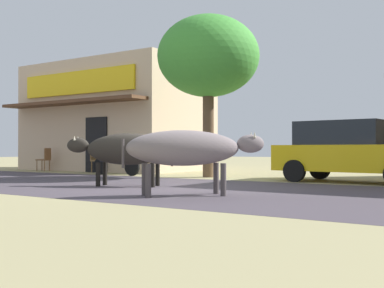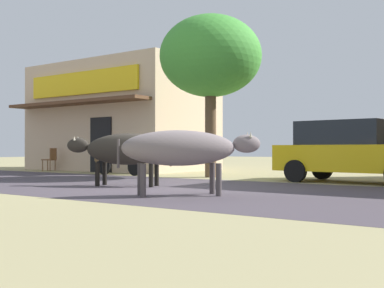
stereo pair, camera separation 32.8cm
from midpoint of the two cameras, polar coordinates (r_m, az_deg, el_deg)
The scene contains 10 objects.
ground at distance 11.41m, azimuth -3.41°, elevation -5.06°, with size 80.00×80.00×0.00m, color tan.
asphalt_road at distance 11.41m, azimuth -3.41°, elevation -5.05°, with size 72.00×6.23×0.00m, color #463D46.
storefront_left_cafe at distance 21.56m, azimuth -9.13°, elevation 3.03°, with size 7.45×5.36×4.47m.
roadside_tree at distance 15.89m, azimuth 1.29°, elevation 9.97°, with size 3.23×3.23×5.12m.
parked_hatchback_car at distance 13.80m, azimuth 17.14°, elevation -0.76°, with size 4.18×2.05×1.64m.
parked_motorcycle at distance 16.96m, azimuth -9.22°, elevation -2.01°, with size 1.98×0.26×1.04m.
cow_near_brown at distance 11.98m, azimuth -8.46°, elevation -0.64°, with size 2.57×1.42×1.26m.
cow_far_dark at distance 9.46m, azimuth -1.57°, elevation -0.53°, with size 2.20×2.35×1.25m.
cafe_chair_near_tree at distance 18.94m, azimuth -11.35°, elevation -1.70°, with size 0.50×0.50×0.92m.
cafe_chair_by_doorway at distance 20.82m, azimuth -17.01°, elevation -1.58°, with size 0.55×0.55×0.92m.
Camera 1 is at (6.80, -9.11, 0.90)m, focal length 46.34 mm.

